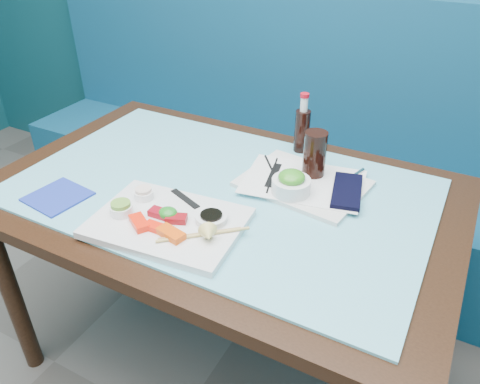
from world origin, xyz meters
The scene contains 34 objects.
booth_bench centered at (0.00, 2.29, 0.37)m, with size 3.00×0.56×1.17m.
dining_table centered at (0.00, 1.45, 0.67)m, with size 1.40×0.90×0.75m.
glass_top centered at (0.00, 1.45, 0.75)m, with size 1.22×0.76×0.01m, color #65B8CB.
sashimi_plate centered at (-0.03, 1.22, 0.77)m, with size 0.39×0.28×0.02m, color silver.
salmon_left centered at (-0.08, 1.17, 0.79)m, with size 0.07×0.03×0.02m, color #FF220A.
salmon_mid centered at (-0.03, 1.17, 0.79)m, with size 0.06×0.03×0.02m, color #FF200A.
salmon_right centered at (0.02, 1.17, 0.79)m, with size 0.07×0.04×0.02m, color #E94B09.
tuna_left centered at (-0.06, 1.23, 0.79)m, with size 0.05×0.03×0.02m, color maroon.
tuna_right centered at (0.00, 1.23, 0.79)m, with size 0.05×0.03×0.02m, color maroon.
seaweed_garnish centered at (-0.03, 1.23, 0.79)m, with size 0.05×0.05×0.03m, color #1B781C.
ramekin_wasabi centered at (-0.15, 1.19, 0.79)m, with size 0.06×0.06×0.03m, color white.
wasabi_fill centered at (-0.15, 1.19, 0.81)m, with size 0.05×0.05×0.01m, color #5F9530.
ramekin_ginger centered at (-0.15, 1.28, 0.79)m, with size 0.05×0.05×0.02m, color white.
ginger_fill centered at (-0.15, 1.28, 0.81)m, with size 0.05×0.05×0.01m, color beige.
soy_dish centered at (0.08, 1.27, 0.79)m, with size 0.08×0.08×0.02m, color silver.
soy_fill centered at (0.08, 1.27, 0.80)m, with size 0.06×0.06×0.01m, color black.
lemon_wedge centered at (0.12, 1.19, 0.80)m, with size 0.05×0.05×0.04m, color #E2CB6B.
chopstick_sleeve centered at (-0.04, 1.33, 0.78)m, with size 0.12×0.02×0.00m, color black.
wooden_chopstick_a centered at (0.08, 1.21, 0.78)m, with size 0.01×0.01×0.21m, color #9C7949.
wooden_chopstick_b centered at (0.09, 1.21, 0.78)m, with size 0.01×0.01×0.24m, color tan.
serving_tray centered at (0.22, 1.58, 0.76)m, with size 0.36×0.27×0.01m, color silver.
paper_placemat centered at (0.22, 1.58, 0.77)m, with size 0.35×0.25×0.00m, color silver.
seaweed_bowl centered at (0.21, 1.51, 0.79)m, with size 0.11×0.11×0.05m, color silver.
seaweed_salad centered at (0.21, 1.51, 0.82)m, with size 0.08×0.08×0.04m, color #368D20.
cola_glass centered at (0.23, 1.64, 0.84)m, with size 0.07×0.07×0.14m, color black.
navy_pouch centered at (0.35, 1.58, 0.78)m, with size 0.08×0.19×0.01m, color black.
fork centered at (0.34, 1.69, 0.78)m, with size 0.01×0.01×0.09m, color silver.
black_chopstick_a centered at (0.12, 1.57, 0.77)m, with size 0.01×0.01×0.21m, color black.
black_chopstick_b centered at (0.12, 1.57, 0.77)m, with size 0.01×0.01×0.26m, color black.
tray_sleeve centered at (0.12, 1.57, 0.77)m, with size 0.02×0.15×0.00m, color black.
cola_bottle_body centered at (0.12, 1.79, 0.83)m, with size 0.05×0.05×0.15m, color black.
cola_bottle_neck centered at (0.12, 1.79, 0.93)m, with size 0.02×0.02×0.05m, color silver.
cola_bottle_cap centered at (0.12, 1.79, 0.96)m, with size 0.03×0.03×0.01m, color #B90B1A.
blue_napkin centered at (-0.39, 1.18, 0.76)m, with size 0.15×0.15×0.01m, color navy.
Camera 1 is at (0.61, 0.43, 1.51)m, focal length 35.00 mm.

